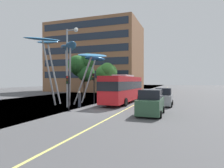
% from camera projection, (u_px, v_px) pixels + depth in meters
% --- Properties ---
extents(ground, '(120.00, 240.00, 0.10)m').
position_uv_depth(ground, '(88.00, 112.00, 18.71)').
color(ground, '#4C4C4F').
extents(red_bus, '(2.83, 11.42, 3.68)m').
position_uv_depth(red_bus, '(123.00, 88.00, 25.60)').
color(red_bus, red).
rests_on(red_bus, ground).
extents(leaf_sculpture, '(9.98, 9.62, 8.42)m').
position_uv_depth(leaf_sculpture, '(71.00, 53.00, 24.82)').
color(leaf_sculpture, '#9EA0A5').
rests_on(leaf_sculpture, ground).
extents(traffic_light_kerb_near, '(0.28, 0.42, 3.40)m').
position_uv_depth(traffic_light_kerb_near, '(68.00, 85.00, 19.33)').
color(traffic_light_kerb_near, black).
rests_on(traffic_light_kerb_near, ground).
extents(traffic_light_kerb_far, '(0.28, 0.42, 3.81)m').
position_uv_depth(traffic_light_kerb_far, '(94.00, 82.00, 24.18)').
color(traffic_light_kerb_far, black).
rests_on(traffic_light_kerb_far, ground).
extents(traffic_light_island_mid, '(0.28, 0.42, 3.56)m').
position_uv_depth(traffic_light_island_mid, '(111.00, 83.00, 30.17)').
color(traffic_light_island_mid, black).
rests_on(traffic_light_island_mid, ground).
extents(car_parked_near, '(2.09, 4.33, 2.17)m').
position_uv_depth(car_parked_near, '(151.00, 103.00, 16.78)').
color(car_parked_near, '#2D5138').
rests_on(car_parked_near, ground).
extents(car_parked_mid, '(2.02, 3.91, 2.07)m').
position_uv_depth(car_parked_mid, '(164.00, 97.00, 22.79)').
color(car_parked_mid, gray).
rests_on(car_parked_mid, ground).
extents(street_lamp, '(1.42, 0.44, 8.59)m').
position_uv_depth(street_lamp, '(69.00, 58.00, 21.23)').
color(street_lamp, gray).
rests_on(street_lamp, ground).
extents(tree_pavement_near, '(4.92, 5.30, 7.58)m').
position_uv_depth(tree_pavement_near, '(82.00, 66.00, 33.62)').
color(tree_pavement_near, brown).
rests_on(tree_pavement_near, ground).
extents(tree_pavement_far, '(4.36, 4.35, 6.58)m').
position_uv_depth(tree_pavement_far, '(106.00, 73.00, 40.28)').
color(tree_pavement_far, brown).
rests_on(tree_pavement_far, ground).
extents(pedestrian, '(0.34, 0.34, 1.77)m').
position_uv_depth(pedestrian, '(79.00, 99.00, 21.44)').
color(pedestrian, '#2D3342').
rests_on(pedestrian, ground).
extents(backdrop_building, '(24.53, 15.40, 18.52)m').
position_uv_depth(backdrop_building, '(96.00, 58.00, 55.67)').
color(backdrop_building, '#8E6042').
rests_on(backdrop_building, ground).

